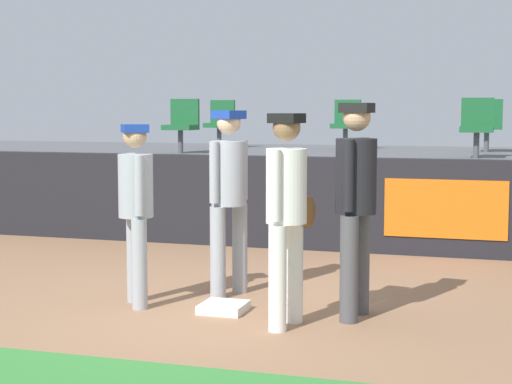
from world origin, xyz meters
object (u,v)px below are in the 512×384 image
seat_back_left (220,121)px  seat_back_center (346,122)px  seat_front_right (477,124)px  seat_front_left (182,123)px  seat_back_right (487,122)px  player_umpire (356,195)px  player_runner_visitor (136,201)px  player_coach_visitor (229,189)px  player_fielder_home (287,205)px  first_base (224,307)px

seat_back_left → seat_back_center: (2.24, -0.00, -0.00)m
seat_front_right → seat_front_left: (-4.42, 0.00, 0.00)m
seat_back_center → seat_front_right: size_ratio=1.00×
seat_back_left → seat_back_right: (4.52, 0.00, 0.00)m
seat_front_left → seat_back_right: size_ratio=1.00×
player_umpire → seat_back_center: 6.80m
seat_back_right → seat_front_right: bearing=-92.8°
seat_back_center → player_runner_visitor: bearing=-95.7°
seat_back_left → seat_back_right: 4.52m
seat_back_left → seat_back_center: 2.24m
player_coach_visitor → seat_back_right: size_ratio=2.17×
player_runner_visitor → seat_back_right: (2.95, 6.77, 0.65)m
player_fielder_home → seat_back_center: seat_back_center is taller
first_base → seat_front_right: bearing=68.0°
player_coach_visitor → seat_back_left: size_ratio=2.17×
seat_back_center → seat_front_right: same height
player_umpire → seat_front_right: size_ratio=2.25×
first_base → seat_back_center: (-0.19, 6.77, 1.59)m
player_coach_visitor → seat_back_center: (-0.02, 6.12, 0.57)m
seat_back_center → player_coach_visitor: bearing=-89.8°
player_runner_visitor → first_base: bearing=55.2°
player_fielder_home → player_coach_visitor: (-0.85, 0.98, 0.02)m
seat_front_right → seat_back_right: same height
first_base → player_runner_visitor: player_runner_visitor is taller
first_base → seat_back_right: seat_back_right is taller
player_runner_visitor → seat_back_left: size_ratio=2.02×
player_fielder_home → player_umpire: 0.68m
player_runner_visitor → seat_back_right: bearing=121.8°
player_umpire → player_fielder_home: bearing=-40.1°
player_coach_visitor → seat_back_center: 6.14m
player_fielder_home → seat_back_right: 7.26m
player_coach_visitor → seat_back_left: (-2.26, 6.12, 0.57)m
first_base → seat_back_right: 7.26m
player_fielder_home → player_umpire: player_umpire is taller
seat_front_right → seat_back_right: size_ratio=1.00×
seat_back_left → seat_front_left: bearing=-89.7°
seat_front_right → seat_front_left: bearing=180.0°
player_coach_visitor → player_umpire: player_umpire is taller
first_base → seat_back_left: size_ratio=0.48×
player_runner_visitor → seat_back_left: 6.98m
seat_back_center → first_base: bearing=-88.4°
player_fielder_home → seat_front_left: seat_front_left is taller
first_base → player_runner_visitor: bearing=179.9°
seat_back_center → seat_front_left: bearing=-141.1°
player_umpire → seat_front_left: seat_front_left is taller
player_coach_visitor → seat_back_center: seat_back_center is taller
player_coach_visitor → player_fielder_home: bearing=64.6°
player_umpire → player_runner_visitor: bearing=-79.0°
player_umpire → seat_back_right: size_ratio=2.25×
player_runner_visitor → seat_front_left: 5.25m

